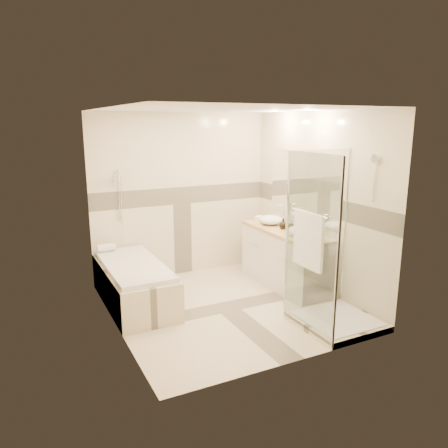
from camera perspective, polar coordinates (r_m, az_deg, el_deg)
name	(u,v)px	position (r m, az deg, el deg)	size (l,w,h in m)	color
room	(229,212)	(5.44, 0.70, 1.58)	(2.82, 3.02, 2.52)	beige
bathtub	(134,281)	(5.91, -11.67, -7.36)	(0.75, 1.70, 0.56)	beige
vanity	(285,258)	(6.42, 8.03, -4.40)	(0.58, 1.62, 0.85)	silver
shower_enclosure	(327,284)	(5.28, 13.28, -7.67)	(0.96, 0.93, 2.04)	beige
vessel_sink_near	(271,220)	(6.59, 6.13, 0.57)	(0.36, 0.36, 0.14)	white
vessel_sink_far	(302,231)	(5.98, 10.10, -0.87)	(0.36, 0.36, 0.14)	white
faucet_near	(283,212)	(6.69, 7.71, 1.56)	(0.12, 0.03, 0.29)	silver
faucet_far	(315,223)	(6.09, 11.76, 0.13)	(0.11, 0.03, 0.27)	silver
amenity_bottle_a	(291,226)	(6.17, 8.77, -0.29)	(0.07, 0.08, 0.16)	black
amenity_bottle_b	(283,224)	(6.33, 7.73, 0.02)	(0.12, 0.12, 0.15)	black
folded_towels	(262,219)	(6.80, 5.02, 0.67)	(0.13, 0.22, 0.07)	white
rolled_towel	(106,248)	(6.40, -15.14, -3.02)	(0.11, 0.11, 0.25)	white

